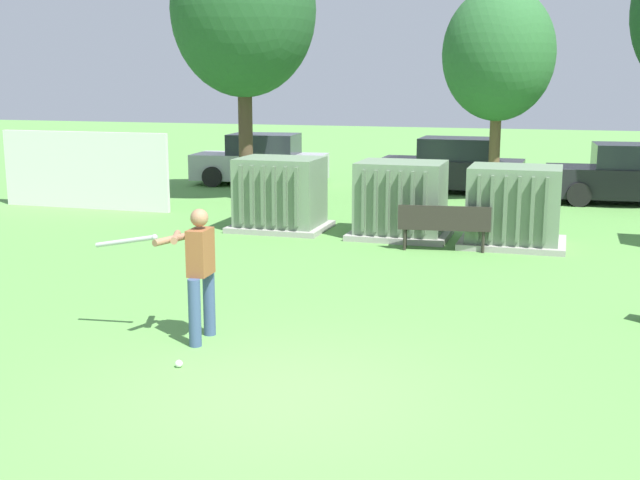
{
  "coord_description": "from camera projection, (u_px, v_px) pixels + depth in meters",
  "views": [
    {
      "loc": [
        2.78,
        -7.74,
        3.37
      ],
      "look_at": [
        -0.65,
        3.5,
        1.0
      ],
      "focal_mm": 45.36,
      "sensor_mm": 36.0,
      "label": 1
    }
  ],
  "objects": [
    {
      "name": "transformer_mid_west",
      "position": [
        401.0,
        201.0,
        17.24
      ],
      "size": [
        2.1,
        1.7,
        1.62
      ],
      "color": "#9E9B93",
      "rests_on": "ground"
    },
    {
      "name": "tree_left",
      "position": [
        243.0,
        11.0,
        21.68
      ],
      "size": [
        3.91,
        3.91,
        7.48
      ],
      "color": "#4C3828",
      "rests_on": "ground"
    },
    {
      "name": "park_bench",
      "position": [
        444.0,
        224.0,
        15.88
      ],
      "size": [
        1.84,
        0.62,
        0.92
      ],
      "color": "#2D2823",
      "rests_on": "ground"
    },
    {
      "name": "transformer_west",
      "position": [
        280.0,
        195.0,
        18.09
      ],
      "size": [
        2.1,
        1.7,
        1.62
      ],
      "color": "#9E9B93",
      "rests_on": "ground"
    },
    {
      "name": "ground_plane",
      "position": [
        283.0,
        395.0,
        8.72
      ],
      "size": [
        96.0,
        96.0,
        0.0
      ],
      "primitive_type": "plane",
      "color": "#5B9947"
    },
    {
      "name": "sports_ball",
      "position": [
        179.0,
        364.0,
        9.55
      ],
      "size": [
        0.09,
        0.09,
        0.09
      ],
      "primitive_type": "sphere",
      "color": "white",
      "rests_on": "ground"
    },
    {
      "name": "parked_car_left_of_center",
      "position": [
        452.0,
        167.0,
        24.07
      ],
      "size": [
        4.22,
        1.96,
        1.62
      ],
      "color": "black",
      "rests_on": "ground"
    },
    {
      "name": "batter",
      "position": [
        197.0,
        267.0,
        10.37
      ],
      "size": [
        1.61,
        0.72,
        1.74
      ],
      "color": "#384C75",
      "rests_on": "ground"
    },
    {
      "name": "transformer_mid_east",
      "position": [
        514.0,
        207.0,
        16.34
      ],
      "size": [
        2.1,
        1.7,
        1.62
      ],
      "color": "#9E9B93",
      "rests_on": "ground"
    },
    {
      "name": "fence_panel",
      "position": [
        85.0,
        170.0,
        21.0
      ],
      "size": [
        4.8,
        0.12,
        2.0
      ],
      "primitive_type": "cube",
      "color": "silver",
      "rests_on": "ground"
    },
    {
      "name": "parked_car_leftmost",
      "position": [
        261.0,
        161.0,
        25.73
      ],
      "size": [
        4.34,
        2.22,
        1.62
      ],
      "color": "#B2B2B7",
      "rests_on": "ground"
    },
    {
      "name": "parked_car_right_of_center",
      "position": [
        629.0,
        176.0,
        21.86
      ],
      "size": [
        4.32,
        2.16,
        1.62
      ],
      "color": "black",
      "rests_on": "ground"
    },
    {
      "name": "tree_center_left",
      "position": [
        498.0,
        55.0,
        21.83
      ],
      "size": [
        3.03,
        3.03,
        5.8
      ],
      "color": "brown",
      "rests_on": "ground"
    }
  ]
}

